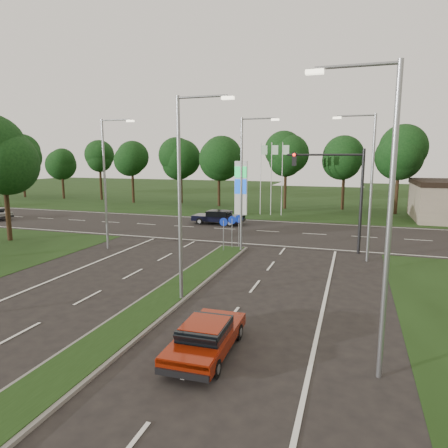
% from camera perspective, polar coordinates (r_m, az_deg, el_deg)
% --- Properties ---
extents(ground, '(160.00, 160.00, 0.00)m').
position_cam_1_polar(ground, '(14.26, -19.66, -18.01)').
color(ground, black).
rests_on(ground, ground).
extents(verge_far, '(160.00, 50.00, 0.02)m').
position_cam_1_polar(verge_far, '(65.67, 11.02, 3.77)').
color(verge_far, black).
rests_on(verge_far, ground).
extents(cross_road, '(160.00, 12.00, 0.02)m').
position_cam_1_polar(cross_road, '(35.39, 4.69, -0.98)').
color(cross_road, black).
rests_on(cross_road, ground).
extents(median_kerb, '(2.00, 26.00, 0.12)m').
position_cam_1_polar(median_kerb, '(17.24, -11.37, -12.44)').
color(median_kerb, slate).
rests_on(median_kerb, ground).
extents(streetlight_median_near, '(2.53, 0.22, 9.00)m').
position_cam_1_polar(streetlight_median_near, '(17.39, -5.78, 4.94)').
color(streetlight_median_near, gray).
rests_on(streetlight_median_near, ground).
extents(streetlight_median_far, '(2.53, 0.22, 9.00)m').
position_cam_1_polar(streetlight_median_far, '(26.82, 2.93, 6.60)').
color(streetlight_median_far, gray).
rests_on(streetlight_median_far, ground).
extents(streetlight_left_far, '(2.53, 0.22, 9.00)m').
position_cam_1_polar(streetlight_left_far, '(28.93, -16.37, 6.45)').
color(streetlight_left_far, gray).
rests_on(streetlight_left_far, ground).
extents(streetlight_right_far, '(2.53, 0.22, 9.00)m').
position_cam_1_polar(streetlight_right_far, '(25.90, 19.91, 5.94)').
color(streetlight_right_far, gray).
rests_on(streetlight_right_far, ground).
extents(streetlight_right_near, '(2.53, 0.22, 9.00)m').
position_cam_1_polar(streetlight_right_near, '(11.96, 21.73, 2.21)').
color(streetlight_right_near, gray).
rests_on(streetlight_right_near, ground).
extents(traffic_signal, '(5.10, 0.42, 7.00)m').
position_cam_1_polar(traffic_signal, '(27.92, 16.43, 5.47)').
color(traffic_signal, black).
rests_on(traffic_signal, ground).
extents(median_signs, '(1.16, 1.76, 2.38)m').
position_cam_1_polar(median_signs, '(27.86, 1.10, -0.24)').
color(median_signs, gray).
rests_on(median_signs, ground).
extents(gas_pylon, '(5.80, 1.26, 8.00)m').
position_cam_1_polar(gas_pylon, '(44.62, 2.72, 5.38)').
color(gas_pylon, silver).
rests_on(gas_pylon, ground).
extents(treeline_far, '(6.00, 6.00, 9.90)m').
position_cam_1_polar(treeline_far, '(50.41, 9.20, 9.88)').
color(treeline_far, black).
rests_on(treeline_far, ground).
extents(red_sedan, '(1.77, 4.14, 1.13)m').
position_cam_1_polar(red_sedan, '(13.69, -2.61, -15.79)').
color(red_sedan, maroon).
rests_on(red_sedan, ground).
extents(navy_sedan, '(4.94, 2.22, 1.33)m').
position_cam_1_polar(navy_sedan, '(38.56, -0.80, 1.01)').
color(navy_sedan, black).
rests_on(navy_sedan, ground).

